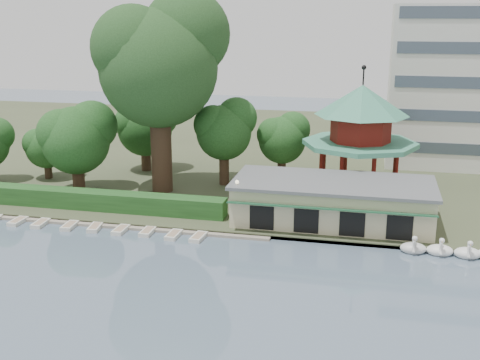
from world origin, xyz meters
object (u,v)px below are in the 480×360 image
(dock, at_px, (94,223))
(big_tree, at_px, (160,57))
(pavilion, at_px, (361,129))
(boathouse, at_px, (333,201))

(dock, relative_size, big_tree, 1.58)
(pavilion, bearing_deg, boathouse, -101.28)
(boathouse, xyz_separation_m, big_tree, (-18.83, 6.23, 12.49))
(dock, xyz_separation_m, boathouse, (22.00, 4.77, 2.25))
(pavilion, relative_size, big_tree, 0.63)
(pavilion, bearing_deg, dock, -148.34)
(dock, bearing_deg, pavilion, 31.66)
(dock, distance_m, big_tree, 18.66)
(dock, xyz_separation_m, pavilion, (24.00, 14.80, 7.36))
(dock, height_order, boathouse, boathouse)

